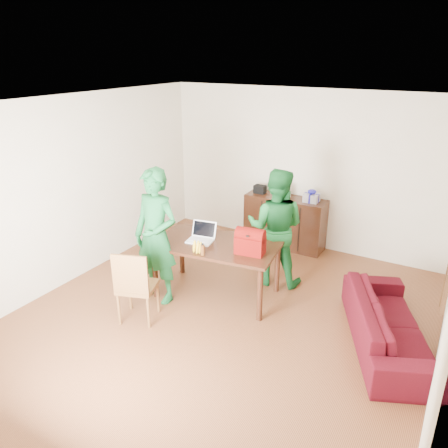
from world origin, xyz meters
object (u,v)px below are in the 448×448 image
Objects in this scene: chair at (138,299)px; laptop at (200,239)px; table at (217,250)px; person_near at (156,237)px; person_far at (276,227)px; red_bag at (250,244)px; bottle at (203,249)px; sofa at (388,324)px.

laptop reaches higher than chair.
table is 0.85m from person_near.
person_far is at bearing 46.53° from table.
laptop is at bearing -170.64° from table.
table is 0.96× the size of person_near.
table is at bearing 41.72° from person_far.
red_bag is (-0.01, -0.80, 0.06)m from person_far.
red_bag reaches higher than table.
bottle is 2.40m from sofa.
chair is at bearing -125.36° from table.
laptop is (0.32, 0.97, 0.55)m from chair.
chair is at bearing 46.27° from person_far.
person_far is (0.54, 0.75, 0.18)m from table.
laptop is at bearing 127.57° from bottle.
chair is 2.18m from person_far.
red_bag reaches higher than laptop.
red_bag is at bearing 22.66° from chair.
table is 11.16× the size of bottle.
person_far is at bearing 43.53° from sofa.
person_far is 10.83× the size of bottle.
table is at bearing 42.64° from chair.
person_far reaches higher than red_bag.
red_bag is at bearing 77.37° from person_far.
person_far is (1.19, 1.24, -0.06)m from person_near.
laptop reaches higher than table.
sofa is (2.33, 0.00, -0.41)m from table.
laptop is (-0.23, -0.07, 0.15)m from table.
bottle is (0.58, 0.64, 0.58)m from chair.
person_far is 4.69× the size of red_bag.
laptop is at bearing 47.44° from person_near.
person_far reaches higher than table.
person_near reaches higher than bottle.
laptop is 0.77m from red_bag.
chair is at bearing -118.21° from laptop.
person_far reaches higher than chair.
table is 0.92× the size of sofa.
laptop reaches higher than sofa.
bottle is (0.26, -0.34, 0.03)m from laptop.
person_near is 1.26m from red_bag.
sofa is (2.97, 0.50, -0.65)m from person_near.
red_bag is at bearing 68.10° from sofa.
red_bag reaches higher than bottle.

